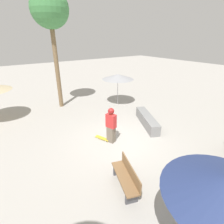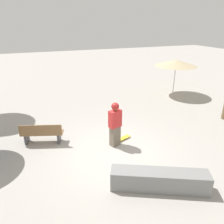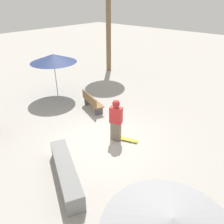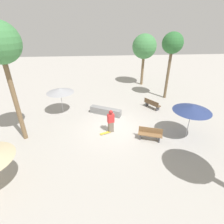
{
  "view_description": "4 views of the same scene",
  "coord_description": "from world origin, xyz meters",
  "px_view_note": "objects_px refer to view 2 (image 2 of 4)",
  "views": [
    {
      "loc": [
        4.43,
        5.69,
        4.68
      ],
      "look_at": [
        0.04,
        -0.57,
        1.36
      ],
      "focal_mm": 28.0,
      "sensor_mm": 36.0,
      "label": 1
    },
    {
      "loc": [
        -6.42,
        2.6,
        4.43
      ],
      "look_at": [
        0.76,
        -0.27,
        1.21
      ],
      "focal_mm": 35.0,
      "sensor_mm": 36.0,
      "label": 2
    },
    {
      "loc": [
        -5.17,
        -4.9,
        5.16
      ],
      "look_at": [
        0.39,
        0.03,
        1.14
      ],
      "focal_mm": 35.0,
      "sensor_mm": 36.0,
      "label": 3
    },
    {
      "loc": [
        10.94,
        -1.03,
        7.25
      ],
      "look_at": [
        -0.2,
        -0.09,
        1.32
      ],
      "focal_mm": 28.0,
      "sensor_mm": 36.0,
      "label": 4
    }
  ],
  "objects_px": {
    "skater_main": "(115,123)",
    "concrete_ledge": "(159,180)",
    "skateboard": "(122,139)",
    "shade_umbrella_tan": "(176,63)",
    "bench_far": "(42,133)"
  },
  "relations": [
    {
      "from": "skater_main",
      "to": "concrete_ledge",
      "type": "bearing_deg",
      "value": -102.22
    },
    {
      "from": "skateboard",
      "to": "concrete_ledge",
      "type": "relative_size",
      "value": 0.31
    },
    {
      "from": "concrete_ledge",
      "to": "shade_umbrella_tan",
      "type": "relative_size",
      "value": 1.04
    },
    {
      "from": "shade_umbrella_tan",
      "to": "skateboard",
      "type": "bearing_deg",
      "value": 127.21
    },
    {
      "from": "skateboard",
      "to": "concrete_ledge",
      "type": "distance_m",
      "value": 2.92
    },
    {
      "from": "skateboard",
      "to": "concrete_ledge",
      "type": "xyz_separation_m",
      "value": [
        -2.91,
        0.16,
        0.23
      ]
    },
    {
      "from": "skateboard",
      "to": "shade_umbrella_tan",
      "type": "distance_m",
      "value": 7.19
    },
    {
      "from": "concrete_ledge",
      "to": "bench_far",
      "type": "distance_m",
      "value": 4.76
    },
    {
      "from": "skateboard",
      "to": "shade_umbrella_tan",
      "type": "bearing_deg",
      "value": 16.56
    },
    {
      "from": "skater_main",
      "to": "skateboard",
      "type": "xyz_separation_m",
      "value": [
        0.24,
        -0.41,
        -0.88
      ]
    },
    {
      "from": "skateboard",
      "to": "skater_main",
      "type": "bearing_deg",
      "value": -170.0
    },
    {
      "from": "skateboard",
      "to": "shade_umbrella_tan",
      "type": "relative_size",
      "value": 0.32
    },
    {
      "from": "bench_far",
      "to": "shade_umbrella_tan",
      "type": "bearing_deg",
      "value": 39.86
    },
    {
      "from": "skater_main",
      "to": "shade_umbrella_tan",
      "type": "bearing_deg",
      "value": 19.21
    },
    {
      "from": "shade_umbrella_tan",
      "to": "concrete_ledge",
      "type": "bearing_deg",
      "value": 141.36
    }
  ]
}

